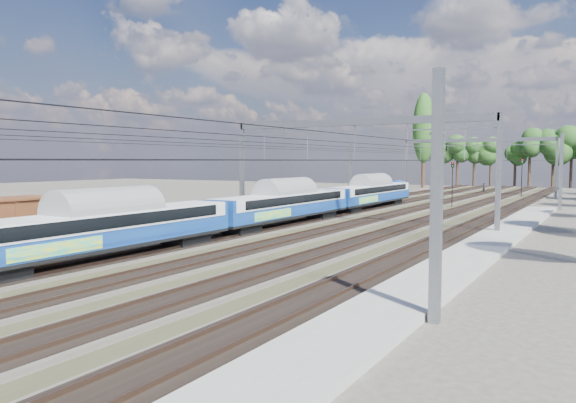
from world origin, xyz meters
The scene contains 10 objects.
ground centered at (0.00, 0.00, 0.00)m, with size 220.00×220.00×0.00m, color #47423A.
track_bed centered at (0.00, 45.00, 0.10)m, with size 21.00×130.00×0.34m.
platform centered at (12.00, 20.00, 0.15)m, with size 3.00×70.00×0.30m, color gray.
catenary centered at (0.33, 52.69, 6.40)m, with size 25.65×130.00×9.00m.
tree_belt centered at (6.12, 94.56, 7.89)m, with size 39.82×99.73×11.97m.
poplar centered at (-14.50, 98.00, 11.89)m, with size 4.40×4.40×19.04m.
emu_train centered at (-4.50, 25.85, 2.31)m, with size 2.68×56.78×3.92m.
worker centered at (-0.32, 86.17, 0.82)m, with size 0.60×0.39×1.65m, color black.
signal_near centered at (2.38, 53.39, 3.37)m, with size 0.36×0.33×5.32m.
signal_far centered at (6.85, 77.19, 3.63)m, with size 0.36×0.33×5.74m.
Camera 1 is at (18.88, -13.55, 5.47)m, focal length 35.00 mm.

